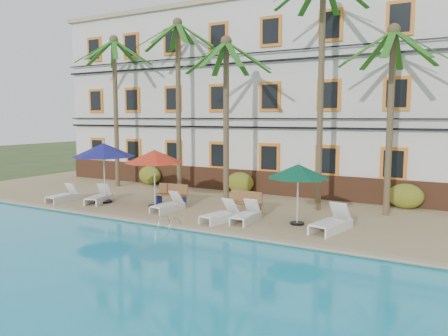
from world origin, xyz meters
The scene contains 24 objects.
ground centered at (0.00, 0.00, 0.00)m, with size 100.00×100.00×0.00m, color #384C23.
pool_deck centered at (0.00, 5.00, 0.12)m, with size 30.00×12.00×0.25m, color tan.
pool_coping centered at (0.00, -0.90, 0.28)m, with size 30.00×0.35×0.06m, color tan.
hotel_building centered at (0.00, 9.98, 5.37)m, with size 25.40×6.44×10.22m.
palm_a centered at (-7.18, 5.14, 5.67)m, with size 4.26×4.26×8.50m.
palm_b centered at (-3.14, 5.55, 6.00)m, with size 4.26×4.26×9.09m.
palm_c centered at (0.77, 3.68, 5.12)m, with size 4.26×4.26×7.55m.
palm_d centered at (4.84, 4.51, 6.58)m, with size 4.26×4.26×10.12m.
palm_e centered at (7.58, 4.87, 5.15)m, with size 4.26×4.26×7.60m.
shrub_left centered at (-6.00, 6.60, 0.80)m, with size 1.50×0.90×1.10m, color #2E5E1B.
shrub_mid centered at (0.02, 6.60, 0.80)m, with size 1.50×0.90×1.10m, color #2E5E1B.
shrub_right centered at (8.11, 6.60, 0.80)m, with size 1.50×0.90×1.10m, color #2E5E1B.
umbrella_blue centered at (-4.32, 1.20, 2.70)m, with size 2.87×2.87×2.86m.
umbrella_red centered at (-1.67, 1.57, 2.49)m, with size 2.62×2.62×2.62m.
umbrella_green centered at (4.95, 1.60, 2.23)m, with size 2.33×2.33×2.33m.
lounger_a centered at (-6.35, 0.55, 0.51)m, with size 0.68×1.69×0.79m.
lounger_b centered at (-4.58, 1.08, 0.52)m, with size 1.18×1.88×0.84m.
lounger_c centered at (-0.66, 1.17, 0.51)m, with size 0.70×1.71×0.79m.
lounger_d centered at (2.23, 0.63, 0.52)m, with size 0.99×1.85×0.83m.
lounger_e centered at (3.11, 1.05, 0.52)m, with size 0.69×1.75×0.82m.
lounger_f centered at (6.33, 1.27, 0.56)m, with size 1.12×2.12×0.95m.
bench_left centered at (-1.40, 2.45, 0.72)m, with size 1.54×0.61×0.93m.
bench_right centered at (2.41, 2.34, 0.72)m, with size 1.54×0.63×0.93m.
pool_ladder centered at (0.99, -1.00, 0.25)m, with size 0.54×0.74×0.74m.
Camera 1 is at (10.32, -13.62, 4.23)m, focal length 35.00 mm.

